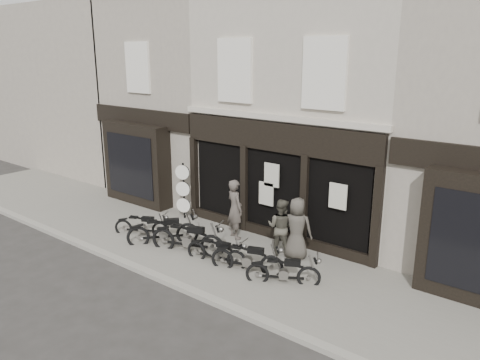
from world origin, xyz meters
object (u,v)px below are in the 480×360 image
Objects in this scene: motorcycle_2 at (188,241)px; man_left at (235,209)px; motorcycle_5 at (284,274)px; motorcycle_4 at (248,261)px; man_centre at (281,227)px; motorcycle_1 at (164,233)px; motorcycle_0 at (142,228)px; advert_sign_post at (183,193)px; motorcycle_3 at (217,254)px; man_right at (297,228)px.

motorcycle_2 is 1.16× the size of man_left.
motorcycle_5 is at bearing -18.36° from motorcycle_2.
man_centre is at bearing 64.95° from motorcycle_4.
motorcycle_1 is at bearing 71.06° from man_left.
advert_sign_post is at bearing 62.64° from motorcycle_0.
motorcycle_0 is at bearing 168.23° from motorcycle_3.
advert_sign_post is (-5.57, 1.90, 0.69)m from motorcycle_5.
advert_sign_post is (-4.38, 1.91, 0.67)m from motorcycle_4.
advert_sign_post is at bearing 138.11° from motorcycle_3.
motorcycle_1 is at bearing -29.34° from motorcycle_0.
motorcycle_5 is 0.82× the size of advert_sign_post.
man_left is at bearing -17.72° from man_centre.
man_left is 2.39m from man_right.
man_right reaches higher than motorcycle_5.
motorcycle_0 is 0.87× the size of motorcycle_4.
man_right is (2.38, -0.09, -0.06)m from man_left.
motorcycle_0 is at bearing 129.41° from motorcycle_1.
man_right is (-0.58, 1.54, 0.66)m from motorcycle_5.
man_right is (1.62, 1.68, 0.66)m from motorcycle_3.
man_centre is (3.39, 1.55, 0.55)m from motorcycle_1.
motorcycle_0 is 0.89× the size of motorcycle_3.
man_right is at bearing 47.79° from motorcycle_4.
motorcycle_2 is at bearing 151.67° from motorcycle_5.
advert_sign_post reaches higher than motorcycle_1.
motorcycle_4 is 1.19m from motorcycle_5.
motorcycle_1 is at bearing 5.05° from man_right.
man_left is 1.90m from man_centre.
motorcycle_3 is at bearing 135.60° from man_left.
man_right reaches higher than motorcycle_0.
man_centre is 0.79× the size of advert_sign_post.
motorcycle_1 reaches higher than motorcycle_4.
motorcycle_1 is 1.09× the size of man_centre.
motorcycle_5 is 1.91m from man_centre.
motorcycle_3 is (1.19, -0.04, -0.08)m from motorcycle_2.
advert_sign_post is at bearing 69.06° from motorcycle_1.
man_centre is (2.31, 1.56, 0.53)m from motorcycle_2.
advert_sign_post is (-0.04, 1.98, 0.70)m from motorcycle_0.
man_centre reaches higher than motorcycle_3.
motorcycle_3 is at bearing -22.13° from motorcycle_2.
motorcycle_1 is 4.47m from motorcycle_5.
man_left reaches higher than motorcycle_5.
man_left is (0.42, 1.73, 0.65)m from motorcycle_2.
motorcycle_4 is 0.91× the size of advert_sign_post.
motorcycle_2 is at bearing 161.71° from motorcycle_4.
man_centre is at bearing -163.04° from man_left.
motorcycle_1 is 2.28m from motorcycle_3.
man_centre reaches higher than motorcycle_0.
motorcycle_1 is 2.39m from man_left.
man_right reaches higher than motorcycle_1.
motorcycle_3 is at bearing 166.91° from motorcycle_4.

